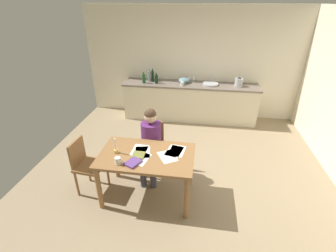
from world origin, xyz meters
The scene contains 27 objects.
ground_plane centered at (0.00, 0.00, -0.02)m, with size 5.20×5.20×0.04m, color #937F60.
wall_back centered at (0.00, 2.60, 1.30)m, with size 5.20×0.12×2.60m, color silver.
kitchen_counter centered at (0.00, 2.24, 0.45)m, with size 3.21×0.64×0.90m.
dining_table centered at (-0.41, -0.57, 0.64)m, with size 1.34×0.82×0.74m.
chair_at_table centered at (-0.48, 0.08, 0.49)m, with size 0.42×0.42×0.88m.
person_seated centered at (-0.47, -0.06, 0.68)m, with size 0.34×0.60×1.19m.
chair_side_empty centered at (-1.35, -0.58, 0.49)m, with size 0.43×0.43×0.87m.
coffee_mug centered at (-0.73, -0.83, 0.80)m, with size 0.12×0.08×0.10m.
candlestick centered at (-0.85, -0.58, 0.81)m, with size 0.06×0.06×0.23m.
book_magazine centered at (-0.54, -0.79, 0.76)m, with size 0.16×0.21×0.03m, color #5D397F.
book_cookery centered at (-0.52, -0.61, 0.76)m, with size 0.17×0.17×0.02m, color olive.
paper_letter centered at (-0.47, -0.68, 0.75)m, with size 0.21×0.30×0.00m, color white.
paper_bill centered at (-0.04, -0.42, 0.75)m, with size 0.21×0.30×0.00m, color white.
paper_envelope centered at (0.00, -0.41, 0.75)m, with size 0.21×0.30×0.00m, color white.
paper_receipt centered at (-0.54, -0.47, 0.75)m, with size 0.21×0.30×0.00m, color white.
paper_notice centered at (-0.12, -0.57, 0.75)m, with size 0.21×0.30×0.00m, color white.
paper_flyer centered at (-0.48, -0.52, 0.75)m, with size 0.21×0.30×0.00m, color white.
sink_unit centered at (0.48, 2.24, 0.92)m, with size 0.36×0.36×0.24m.
bottle_oil centered at (-1.11, 2.15, 1.01)m, with size 0.07×0.07×0.26m.
bottle_vinegar centered at (-1.01, 2.30, 1.03)m, with size 0.07×0.07×0.31m.
bottle_wine_red centered at (-0.93, 2.31, 1.03)m, with size 0.07×0.07×0.31m.
bottle_sauce centered at (-0.81, 2.16, 1.00)m, with size 0.07×0.07×0.25m.
mixing_bowl centered at (-0.16, 2.30, 0.96)m, with size 0.27×0.27×0.12m, color #668C99.
stovetop_kettle centered at (1.11, 2.24, 1.00)m, with size 0.18×0.18×0.22m.
wine_glass_near_sink centered at (0.06, 2.39, 1.01)m, with size 0.07×0.07×0.15m.
wine_glass_by_kettle centered at (-0.05, 2.39, 1.01)m, with size 0.07×0.07×0.15m.
teacup_on_counter centered at (-0.18, 2.09, 0.94)m, with size 0.11×0.08×0.09m.
Camera 1 is at (0.31, -3.27, 2.67)m, focal length 25.61 mm.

